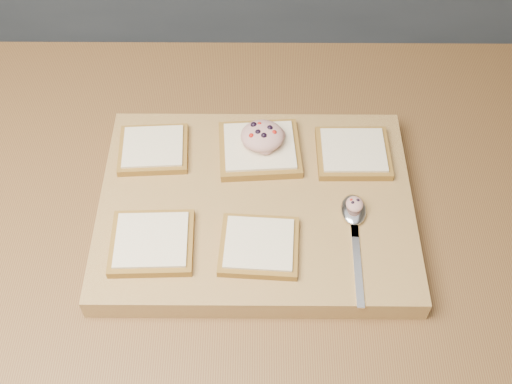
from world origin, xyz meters
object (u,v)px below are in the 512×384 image
tuna_salad_dollop (262,136)px  cutting_board (256,206)px  bread_far_center (260,149)px  spoon (354,217)px

tuna_salad_dollop → cutting_board: bearing=-95.4°
cutting_board → bread_far_center: (0.01, 0.09, 0.03)m
bread_far_center → spoon: bearing=-43.3°
tuna_salad_dollop → spoon: tuna_salad_dollop is taller
cutting_board → tuna_salad_dollop: bearing=84.6°
tuna_salad_dollop → spoon: (0.14, -0.14, -0.03)m
bread_far_center → spoon: bread_far_center is taller
cutting_board → bread_far_center: 0.10m
cutting_board → spoon: (0.14, -0.04, 0.02)m
bread_far_center → tuna_salad_dollop: tuna_salad_dollop is taller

